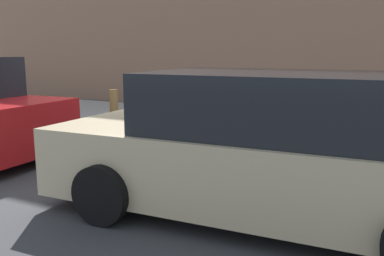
{
  "coord_description": "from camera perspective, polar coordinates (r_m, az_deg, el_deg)",
  "views": [
    {
      "loc": [
        -4.59,
        5.91,
        1.79
      ],
      "look_at": [
        -1.65,
        0.38,
        0.64
      ],
      "focal_mm": 39.18,
      "sensor_mm": 36.0,
      "label": 1
    }
  ],
  "objects": [
    {
      "name": "suitcase_black_2",
      "position": [
        7.05,
        8.97,
        -0.05
      ],
      "size": [
        0.38,
        0.25,
        1.09
      ],
      "color": "black",
      "rests_on": "sidewalk_curb"
    },
    {
      "name": "bollard_post",
      "position": [
        8.31,
        -10.56,
        2.02
      ],
      "size": [
        0.17,
        0.17,
        0.92
      ],
      "primitive_type": "cylinder",
      "color": "brown",
      "rests_on": "sidewalk_curb"
    },
    {
      "name": "suitcase_red_1",
      "position": [
        6.92,
        12.82,
        -0.36
      ],
      "size": [
        0.39,
        0.26,
        0.98
      ],
      "color": "red",
      "rests_on": "sidewalk_curb"
    },
    {
      "name": "suitcase_olive_3",
      "position": [
        7.2,
        5.22,
        0.09
      ],
      "size": [
        0.4,
        0.24,
        0.94
      ],
      "color": "#59601E",
      "rests_on": "sidewalk_curb"
    },
    {
      "name": "suitcase_navy_0",
      "position": [
        6.82,
        16.89,
        -1.25
      ],
      "size": [
        0.42,
        0.26,
        0.96
      ],
      "color": "navy",
      "rests_on": "sidewalk_curb"
    },
    {
      "name": "sidewalk_curb",
      "position": [
        9.74,
        -0.63,
        0.26
      ],
      "size": [
        18.0,
        5.0,
        0.14
      ],
      "primitive_type": "cube",
      "color": "gray",
      "rests_on": "ground_plane"
    },
    {
      "name": "suitcase_teal_5",
      "position": [
        7.63,
        -1.69,
        0.5
      ],
      "size": [
        0.47,
        0.28,
        0.72
      ],
      "color": "#0F606B",
      "rests_on": "sidewalk_curb"
    },
    {
      "name": "parked_car_beige_0",
      "position": [
        4.61,
        10.15,
        -2.89
      ],
      "size": [
        4.88,
        2.34,
        1.57
      ],
      "color": "tan",
      "rests_on": "ground_plane"
    },
    {
      "name": "ground_plane",
      "position": [
        7.7,
        -9.59,
        -3.15
      ],
      "size": [
        40.0,
        40.0,
        0.0
      ],
      "primitive_type": "plane",
      "color": "#333335"
    },
    {
      "name": "suitcase_silver_4",
      "position": [
        7.49,
        2.1,
        0.11
      ],
      "size": [
        0.35,
        0.25,
        0.92
      ],
      "color": "#9EA0A8",
      "rests_on": "sidewalk_curb"
    },
    {
      "name": "fire_hydrant",
      "position": [
        8.08,
        -6.49,
        1.59
      ],
      "size": [
        0.39,
        0.21,
        0.8
      ],
      "color": "red",
      "rests_on": "sidewalk_curb"
    }
  ]
}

